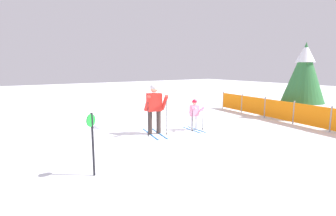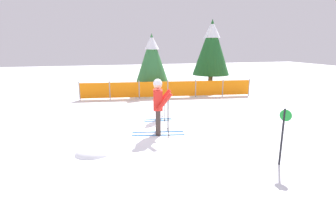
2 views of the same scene
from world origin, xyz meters
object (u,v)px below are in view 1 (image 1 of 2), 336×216
object	(u,v)px
safety_fence	(294,112)
conifer_far	(304,72)
trail_marker	(92,137)
skier_adult	(154,104)
skier_child	(195,112)

from	to	relation	value
safety_fence	conifer_far	size ratio (longest dim) A/B	2.68
trail_marker	skier_adult	bearing A→B (deg)	128.19
skier_adult	trail_marker	distance (m)	3.82
conifer_far	trail_marker	xyz separation A→B (m)	(1.07, -10.28, -1.29)
safety_fence	trail_marker	size ratio (longest dim) A/B	6.61
skier_child	safety_fence	size ratio (longest dim) A/B	0.13
skier_child	safety_fence	world-z (taller)	skier_child
safety_fence	conifer_far	world-z (taller)	conifer_far
conifer_far	skier_child	bearing A→B (deg)	-99.33
conifer_far	trail_marker	distance (m)	10.41
conifer_far	trail_marker	world-z (taller)	conifer_far
skier_child	conifer_far	size ratio (longest dim) A/B	0.34
skier_child	trail_marker	distance (m)	4.98
safety_fence	trail_marker	bearing A→B (deg)	-86.59
skier_adult	conifer_far	bearing A→B (deg)	91.72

